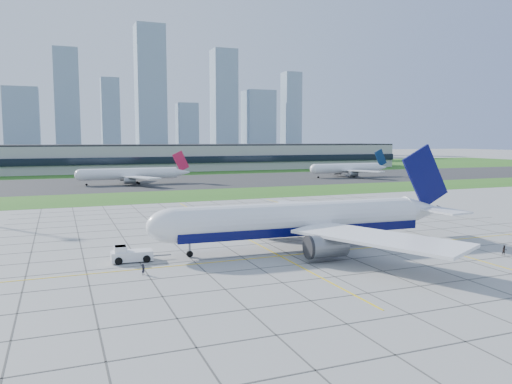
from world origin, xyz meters
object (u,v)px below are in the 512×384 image
pushback_tug (130,254)px  distant_jet_1 (131,174)px  distant_jet_2 (348,168)px  crew_far (504,250)px  crew_near (143,269)px  airliner (302,220)px

pushback_tug → distant_jet_1: size_ratio=0.21×
distant_jet_2 → distant_jet_1: bearing=-179.6°
crew_far → distant_jet_1: distant_jet_1 is taller
crew_near → distant_jet_2: distant_jet_2 is taller
airliner → distant_jet_1: (-10.79, 137.57, -0.46)m
pushback_tug → distant_jet_2: (124.88, 136.90, 3.34)m
crew_far → distant_jet_1: bearing=121.1°
distant_jet_1 → crew_far: bearing=-75.7°
airliner → crew_near: 29.75m
crew_far → distant_jet_1: size_ratio=0.04×
pushback_tug → crew_far: (57.90, -18.37, -0.31)m
crew_near → crew_far: 57.99m
pushback_tug → crew_far: size_ratio=5.55×
airliner → pushback_tug: airliner is taller
distant_jet_2 → crew_near: bearing=-130.5°
crew_far → distant_jet_2: (66.98, 155.26, 3.65)m
crew_far → distant_jet_2: distant_jet_2 is taller
crew_near → distant_jet_1: size_ratio=0.04×
pushback_tug → distant_jet_2: 185.33m
airliner → distant_jet_2: 168.07m
distant_jet_1 → distant_jet_2: (106.32, 0.71, -0.00)m
pushback_tug → crew_near: pushback_tug is taller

